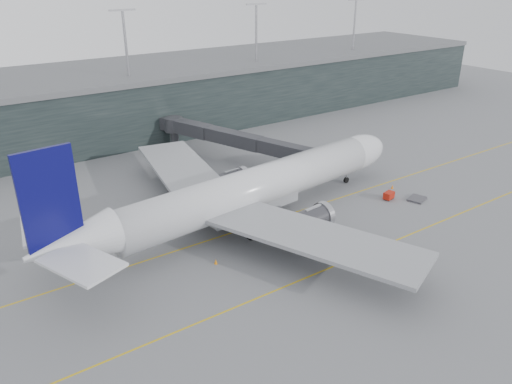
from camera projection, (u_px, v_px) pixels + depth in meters
ground at (221, 222)px, 80.23m from camera, size 320.00×320.00×0.00m
taxiline_a at (234, 232)px, 77.22m from camera, size 160.00×0.25×0.02m
taxiline_b at (300, 280)px, 65.20m from camera, size 160.00×0.25×0.02m
taxiline_lead_main at (191, 177)px, 97.84m from camera, size 0.25×60.00×0.02m
terminal at (97, 103)px, 120.68m from camera, size 240.00×36.00×29.00m
main_aircraft at (252, 189)px, 79.00m from camera, size 67.89×63.47×19.03m
jet_bridge at (235, 135)px, 105.37m from camera, size 17.77×43.92×6.80m
gse_cart at (389, 195)px, 87.91m from camera, size 2.23×1.68×1.37m
baggage_dolly at (417, 199)px, 87.92m from camera, size 3.84×3.43×0.32m
uld_a at (166, 202)px, 85.15m from camera, size 2.16×1.89×1.70m
uld_b at (181, 195)px, 87.31m from camera, size 2.31×1.98×1.87m
uld_c at (194, 192)px, 88.67m from camera, size 2.48×2.19×1.90m
cone_nose at (392, 187)px, 92.33m from camera, size 0.48×0.48×0.76m
cone_wing_stbd at (343, 257)px, 69.97m from camera, size 0.39×0.39×0.63m
cone_wing_port at (240, 183)px, 93.83m from camera, size 0.47×0.47×0.75m
cone_tail at (216, 262)px, 68.71m from camera, size 0.47×0.47×0.75m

